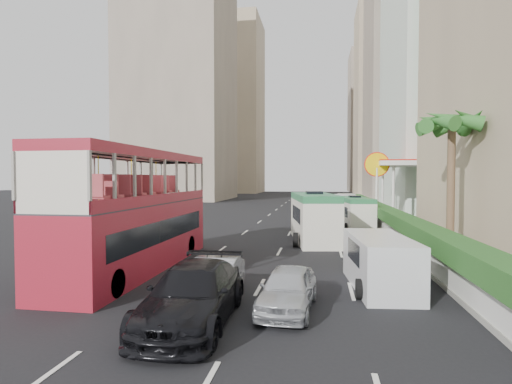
% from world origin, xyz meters
% --- Properties ---
extents(ground_plane, '(200.00, 200.00, 0.00)m').
position_xyz_m(ground_plane, '(0.00, 0.00, 0.00)').
color(ground_plane, black).
rests_on(ground_plane, ground).
extents(double_decker_bus, '(2.50, 11.00, 5.06)m').
position_xyz_m(double_decker_bus, '(-6.00, 0.00, 2.53)').
color(double_decker_bus, maroon).
rests_on(double_decker_bus, ground).
extents(car_silver_lane_a, '(1.50, 4.02, 1.31)m').
position_xyz_m(car_silver_lane_a, '(-1.62, -3.78, 0.00)').
color(car_silver_lane_a, silver).
rests_on(car_silver_lane_a, ground).
extents(car_silver_lane_b, '(1.80, 3.84, 1.27)m').
position_xyz_m(car_silver_lane_b, '(0.79, -4.30, 0.00)').
color(car_silver_lane_b, silver).
rests_on(car_silver_lane_b, ground).
extents(car_black, '(2.31, 5.38, 1.54)m').
position_xyz_m(car_black, '(-1.65, -5.75, 0.00)').
color(car_black, black).
rests_on(car_black, ground).
extents(van_asset, '(3.15, 5.57, 1.47)m').
position_xyz_m(van_asset, '(1.33, 17.05, 0.00)').
color(van_asset, silver).
rests_on(van_asset, ground).
extents(minibus_near, '(3.26, 6.89, 2.94)m').
position_xyz_m(minibus_near, '(1.37, 8.71, 1.47)').
color(minibus_near, silver).
rests_on(minibus_near, ground).
extents(minibus_far, '(2.60, 5.71, 2.44)m').
position_xyz_m(minibus_far, '(4.32, 14.98, 1.22)').
color(minibus_far, silver).
rests_on(minibus_far, ground).
extents(panel_van_near, '(2.27, 4.76, 1.84)m').
position_xyz_m(panel_van_near, '(3.82, -1.42, 0.92)').
color(panel_van_near, silver).
rests_on(panel_van_near, ground).
extents(panel_van_far, '(2.46, 5.58, 2.19)m').
position_xyz_m(panel_van_far, '(4.19, 25.08, 1.10)').
color(panel_van_far, silver).
rests_on(panel_van_far, ground).
extents(sidewalk, '(6.00, 120.00, 0.18)m').
position_xyz_m(sidewalk, '(9.00, 25.00, 0.09)').
color(sidewalk, '#99968C').
rests_on(sidewalk, ground).
extents(kerb_wall, '(0.30, 44.00, 1.00)m').
position_xyz_m(kerb_wall, '(6.20, 14.00, 0.68)').
color(kerb_wall, silver).
rests_on(kerb_wall, sidewalk).
extents(hedge, '(1.10, 44.00, 0.70)m').
position_xyz_m(hedge, '(6.20, 14.00, 1.53)').
color(hedge, '#2D6626').
rests_on(hedge, kerb_wall).
extents(palm_tree, '(0.36, 0.36, 6.40)m').
position_xyz_m(palm_tree, '(7.80, 4.00, 3.38)').
color(palm_tree, brown).
rests_on(palm_tree, sidewalk).
extents(shell_station, '(6.50, 8.00, 5.50)m').
position_xyz_m(shell_station, '(10.00, 23.00, 2.75)').
color(shell_station, silver).
rests_on(shell_station, ground).
extents(tower_mid, '(16.00, 16.00, 50.00)m').
position_xyz_m(tower_mid, '(18.00, 58.00, 25.00)').
color(tower_mid, '#9F8F7D').
rests_on(tower_mid, ground).
extents(tower_far_a, '(14.00, 14.00, 44.00)m').
position_xyz_m(tower_far_a, '(17.00, 82.00, 22.00)').
color(tower_far_a, tan).
rests_on(tower_far_a, ground).
extents(tower_far_b, '(14.00, 14.00, 40.00)m').
position_xyz_m(tower_far_b, '(17.00, 104.00, 20.00)').
color(tower_far_b, '#9F8F7D').
rests_on(tower_far_b, ground).
extents(tower_left_a, '(18.00, 18.00, 52.00)m').
position_xyz_m(tower_left_a, '(-24.00, 55.00, 26.00)').
color(tower_left_a, '#9F8F7D').
rests_on(tower_left_a, ground).
extents(tower_left_b, '(16.00, 16.00, 46.00)m').
position_xyz_m(tower_left_b, '(-22.00, 90.00, 23.00)').
color(tower_left_b, tan).
rests_on(tower_left_b, ground).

